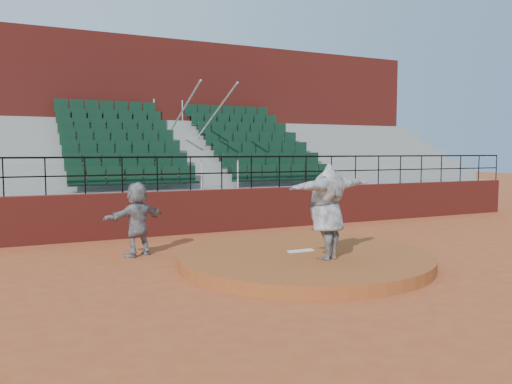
# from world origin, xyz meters

# --- Properties ---
(ground) EXTENTS (90.00, 90.00, 0.00)m
(ground) POSITION_xyz_m (0.00, 0.00, 0.00)
(ground) COLOR #AA4D26
(ground) RESTS_ON ground
(pitchers_mound) EXTENTS (5.50, 5.50, 0.25)m
(pitchers_mound) POSITION_xyz_m (0.00, 0.00, 0.12)
(pitchers_mound) COLOR #994C22
(pitchers_mound) RESTS_ON ground
(pitching_rubber) EXTENTS (0.60, 0.15, 0.03)m
(pitching_rubber) POSITION_xyz_m (0.00, 0.15, 0.27)
(pitching_rubber) COLOR white
(pitching_rubber) RESTS_ON pitchers_mound
(boundary_wall) EXTENTS (24.00, 0.30, 1.30)m
(boundary_wall) POSITION_xyz_m (0.00, 5.00, 0.65)
(boundary_wall) COLOR maroon
(boundary_wall) RESTS_ON ground
(wall_railing) EXTENTS (24.04, 0.05, 1.03)m
(wall_railing) POSITION_xyz_m (0.00, 5.00, 2.03)
(wall_railing) COLOR black
(wall_railing) RESTS_ON boundary_wall
(seating_deck) EXTENTS (24.00, 5.97, 4.63)m
(seating_deck) POSITION_xyz_m (0.00, 8.64, 1.45)
(seating_deck) COLOR gray
(seating_deck) RESTS_ON ground
(press_box_facade) EXTENTS (24.00, 3.00, 7.10)m
(press_box_facade) POSITION_xyz_m (0.00, 12.60, 3.55)
(press_box_facade) COLOR maroon
(press_box_facade) RESTS_ON ground
(pitcher) EXTENTS (2.50, 1.40, 1.97)m
(pitcher) POSITION_xyz_m (0.08, -0.77, 1.23)
(pitcher) COLOR black
(pitcher) RESTS_ON pitchers_mound
(fielder) EXTENTS (1.69, 1.13, 1.75)m
(fielder) POSITION_xyz_m (-3.12, 2.42, 0.87)
(fielder) COLOR black
(fielder) RESTS_ON ground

